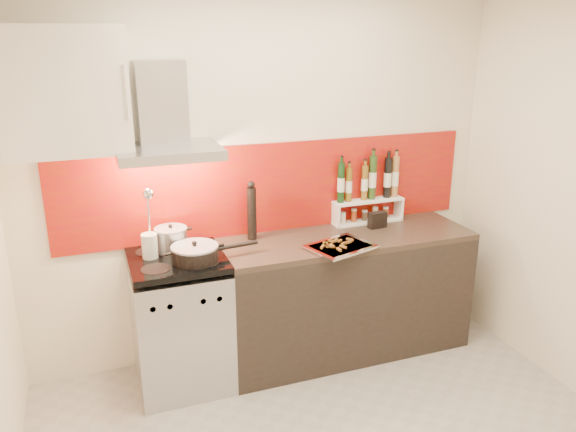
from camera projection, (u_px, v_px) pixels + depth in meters
name	position (u px, v px, depth m)	size (l,w,h in m)	color
back_wall	(266.00, 177.00, 3.94)	(3.40, 0.02, 2.60)	silver
backsplash	(273.00, 188.00, 3.97)	(3.00, 0.02, 0.64)	#9D2508
range_stove	(181.00, 323.00, 3.70)	(0.60, 0.60, 0.91)	#B7B7BA
counter	(345.00, 294.00, 4.10)	(1.80, 0.60, 0.90)	black
range_hood	(164.00, 122.00, 3.42)	(0.62, 0.50, 0.61)	#B7B7BA
upper_cabinet	(64.00, 91.00, 3.17)	(0.70, 0.35, 0.72)	silver
stock_pot	(171.00, 239.00, 3.64)	(0.21, 0.21, 0.18)	#B7B7BA
saute_pan	(196.00, 253.00, 3.48)	(0.57, 0.29, 0.14)	black
utensil_jar	(150.00, 238.00, 3.50)	(0.10, 0.15, 0.48)	silver
pepper_mill	(252.00, 211.00, 3.84)	(0.06, 0.06, 0.41)	black
step_shelf	(369.00, 194.00, 4.19)	(0.55, 0.15, 0.51)	white
caddy_box	(377.00, 220.00, 4.10)	(0.14, 0.06, 0.12)	black
baking_tray	(340.00, 247.00, 3.72)	(0.49, 0.43, 0.03)	silver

